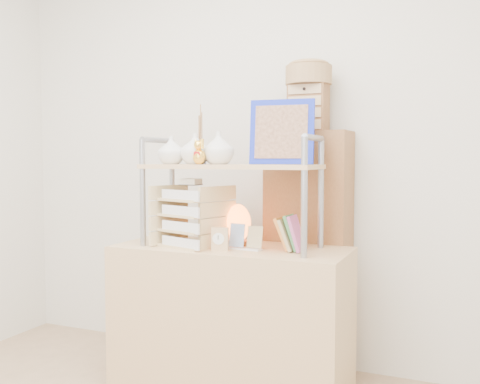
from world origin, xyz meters
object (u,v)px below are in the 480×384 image
object	(u,v)px
letter_tray	(191,219)
salt_lamp	(238,224)
desk	(231,319)
cabinet	(308,254)

from	to	relation	value
letter_tray	salt_lamp	size ratio (longest dim) A/B	1.65
desk	letter_tray	world-z (taller)	letter_tray
desk	cabinet	size ratio (longest dim) A/B	0.89
desk	cabinet	bearing A→B (deg)	50.44
desk	salt_lamp	world-z (taller)	salt_lamp
desk	salt_lamp	bearing A→B (deg)	81.10
cabinet	salt_lamp	world-z (taller)	cabinet
desk	salt_lamp	xyz separation A→B (m)	(0.01, 0.07, 0.48)
cabinet	letter_tray	bearing A→B (deg)	-137.71
letter_tray	desk	bearing A→B (deg)	16.12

